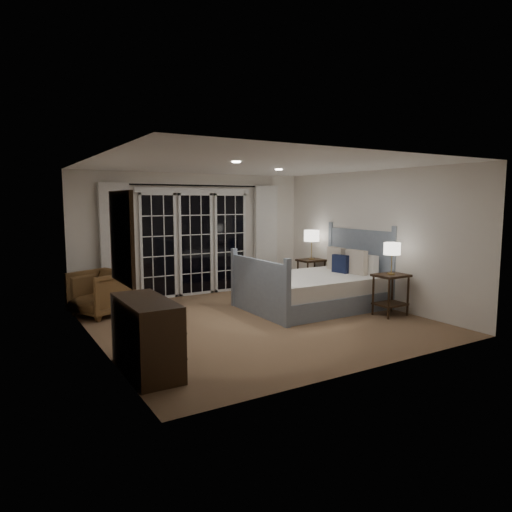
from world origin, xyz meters
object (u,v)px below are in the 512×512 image
nightstand_left (391,288)px  dresser (146,336)px  bed (315,288)px  lamp_right (312,236)px  nightstand_right (311,270)px  armchair (100,293)px  lamp_left (392,249)px

nightstand_left → dresser: bearing=-174.7°
bed → dresser: bearing=-157.0°
nightstand_left → lamp_right: 2.43m
nightstand_left → nightstand_right: bearing=87.5°
armchair → dresser: 2.95m
bed → armchair: (-3.51, 1.40, 0.04)m
nightstand_right → armchair: armchair is taller
armchair → bed: bearing=43.0°
nightstand_right → nightstand_left: bearing=-92.5°
nightstand_left → armchair: (-4.23, 2.54, -0.09)m
lamp_left → dresser: lamp_left is taller
lamp_right → armchair: bearing=177.0°
dresser → armchair: bearing=87.5°
nightstand_left → armchair: 4.94m
bed → armchair: bearing=158.3°
dresser → bed: bearing=23.0°
bed → lamp_left: bearing=-57.9°
nightstand_left → lamp_left: (-0.00, 0.00, 0.66)m
bed → lamp_left: bed is taller
bed → nightstand_right: bearing=55.0°
lamp_left → armchair: size_ratio=0.64×
nightstand_right → dresser: size_ratio=0.59×
lamp_left → lamp_right: 2.32m
dresser → lamp_left: bearing=5.3°
bed → armchair: size_ratio=2.81×
nightstand_right → dresser: 5.22m
lamp_left → lamp_right: bearing=87.5°
nightstand_right → lamp_right: lamp_right is taller
nightstand_left → dresser: 4.38m
lamp_right → bed: bearing=-125.0°
nightstand_right → lamp_right: bearing=-146.3°
lamp_right → nightstand_right: bearing=33.7°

